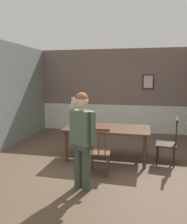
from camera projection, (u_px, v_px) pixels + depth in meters
The scene contains 6 objects.
ground_plane at pixel (103, 168), 4.71m from camera, with size 7.26×7.26×0.00m, color brown.
room_back_partition at pixel (119, 93), 7.69m from camera, with size 5.56×0.17×2.81m.
dining_table at pixel (107, 131), 5.17m from camera, with size 1.95×1.03×0.75m.
chair_near_window at pixel (99, 151), 4.35m from camera, with size 0.44×0.44×0.96m.
chair_by_doorway at pixel (168, 143), 4.89m from camera, with size 0.48×0.48×1.02m.
person_figure at pixel (82, 136), 3.71m from camera, with size 0.49×0.34×1.66m.
Camera 1 is at (0.71, -4.41, 1.91)m, focal length 36.06 mm.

